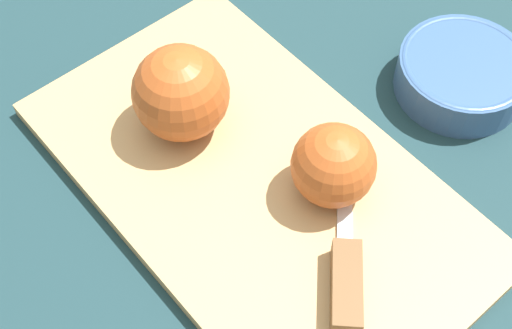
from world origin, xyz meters
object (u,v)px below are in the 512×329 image
apple_half_left (181,93)px  bowl (462,73)px  apple_half_right (333,165)px  knife (346,279)px

apple_half_left → bowl: (0.12, 0.24, -0.04)m
apple_half_right → knife: apple_half_right is taller
apple_half_left → apple_half_right: 0.15m
knife → bowl: 0.25m
apple_half_left → bowl: apple_half_left is taller
apple_half_left → apple_half_right: size_ratio=1.20×
apple_half_left → apple_half_right: apple_half_left is taller
apple_half_left → knife: bearing=53.9°
apple_half_right → bowl: apple_half_right is taller
apple_half_right → knife: size_ratio=0.51×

